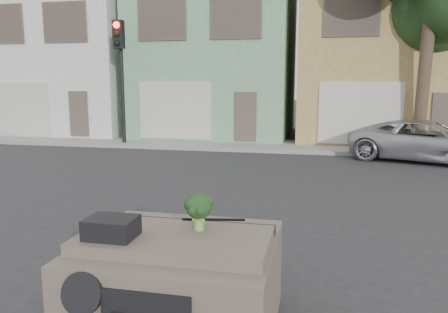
% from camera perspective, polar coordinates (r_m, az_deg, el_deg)
% --- Properties ---
extents(ground_plane, '(120.00, 120.00, 0.00)m').
position_cam_1_polar(ground_plane, '(7.74, 1.24, -10.23)').
color(ground_plane, '#303033').
rests_on(ground_plane, ground).
extents(sidewalk, '(40.00, 3.00, 0.15)m').
position_cam_1_polar(sidewalk, '(17.88, 7.67, 1.37)').
color(sidewalk, gray).
rests_on(sidewalk, ground).
extents(townhouse_white, '(7.20, 8.20, 7.55)m').
position_cam_1_polar(townhouse_white, '(24.96, -17.93, 11.85)').
color(townhouse_white, white).
rests_on(townhouse_white, ground).
extents(townhouse_mint, '(7.20, 8.20, 7.55)m').
position_cam_1_polar(townhouse_mint, '(22.22, -0.50, 12.63)').
color(townhouse_mint, '#79AC84').
rests_on(townhouse_mint, ground).
extents(townhouse_tan, '(7.20, 8.20, 7.55)m').
position_cam_1_polar(townhouse_tan, '(21.83, 19.54, 12.14)').
color(townhouse_tan, tan).
rests_on(townhouse_tan, ground).
extents(silver_pickup, '(5.45, 3.79, 1.38)m').
position_cam_1_polar(silver_pickup, '(16.23, 24.81, -0.56)').
color(silver_pickup, '#B4B6BD').
rests_on(silver_pickup, ground).
extents(traffic_signal, '(0.40, 0.40, 5.10)m').
position_cam_1_polar(traffic_signal, '(18.41, -13.29, 9.17)').
color(traffic_signal, black).
rests_on(traffic_signal, ground).
extents(tree_near, '(4.40, 4.00, 8.50)m').
position_cam_1_polar(tree_near, '(17.40, 24.97, 14.14)').
color(tree_near, '#23411E').
rests_on(tree_near, ground).
extents(car_dashboard, '(2.00, 1.80, 1.12)m').
position_cam_1_polar(car_dashboard, '(4.83, -5.80, -15.78)').
color(car_dashboard, '#685A4F').
rests_on(car_dashboard, ground).
extents(instrument_hump, '(0.48, 0.38, 0.20)m').
position_cam_1_polar(instrument_hump, '(4.50, -14.48, -8.97)').
color(instrument_hump, black).
rests_on(instrument_hump, car_dashboard).
extents(wiper_arm, '(0.69, 0.15, 0.02)m').
position_cam_1_polar(wiper_arm, '(4.89, -1.37, -8.22)').
color(wiper_arm, black).
rests_on(wiper_arm, car_dashboard).
extents(broccoli, '(0.38, 0.38, 0.40)m').
position_cam_1_polar(broccoli, '(4.54, -3.30, -7.16)').
color(broccoli, '#183416').
rests_on(broccoli, car_dashboard).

